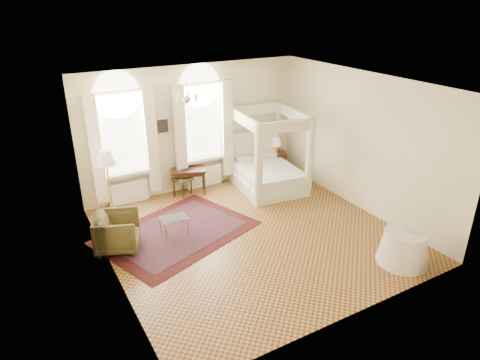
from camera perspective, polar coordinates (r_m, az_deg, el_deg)
The scene contains 18 objects.
ground at distance 9.51m, azimuth 1.69°, elevation -7.32°, with size 6.00×6.00×0.00m, color olive.
room_walls at distance 8.66m, azimuth 1.85°, elevation 3.99°, with size 6.00×6.00×6.00m.
window_left at distance 10.66m, azimuth -15.23°, elevation 4.17°, with size 1.62×0.27×3.29m.
window_right at distance 11.32m, azimuth -4.93°, elevation 6.04°, with size 1.62×0.27×3.29m.
chandelier at distance 9.04m, azimuth -7.09°, elevation 10.78°, with size 0.51×0.45×0.50m.
wall_pictures at distance 11.24m, azimuth -5.74°, elevation 8.03°, with size 2.54×0.03×0.39m.
canopy_bed at distance 11.55m, azimuth 3.78°, elevation 1.15°, with size 1.81×2.13×2.12m.
nightstand at distance 12.57m, azimuth 5.01°, elevation 2.27°, with size 0.47×0.42×0.66m, color #3D1F10.
nightstand_lamp at distance 12.40m, azimuth 4.85°, elevation 5.03°, with size 0.30×0.30×0.44m.
writing_desk at distance 11.27m, azimuth -6.92°, elevation 0.99°, with size 1.02×0.75×0.68m.
laptop at distance 11.25m, azimuth -7.26°, elevation 1.53°, with size 0.32×0.21×0.03m, color black.
stool at distance 11.28m, azimuth -7.69°, elevation -0.04°, with size 0.55×0.55×0.48m.
armchair at distance 9.20m, azimuth -16.03°, elevation -6.65°, with size 0.84×0.86×0.79m, color #463E1E.
coffee_table at distance 9.47m, azimuth -8.85°, elevation -5.25°, with size 0.59×0.42×0.40m.
floor_lamp at distance 9.90m, azimuth -17.43°, elevation 2.35°, with size 0.45×0.45×1.73m.
oriental_rug at distance 9.69m, azimuth -8.38°, elevation -6.93°, with size 3.79×3.24×0.01m.
side_table at distance 9.04m, azimuth 21.00°, elevation -8.38°, with size 1.00×1.00×0.68m.
book at distance 8.88m, azimuth 21.92°, elevation -6.44°, with size 0.20×0.26×0.02m, color black.
Camera 1 is at (-4.27, -6.95, 4.88)m, focal length 32.00 mm.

